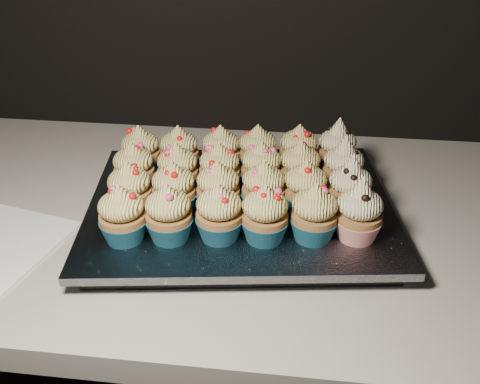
# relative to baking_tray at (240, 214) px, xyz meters

# --- Properties ---
(worktop) EXTENTS (2.44, 0.64, 0.04)m
(worktop) POSITION_rel_baking_tray_xyz_m (-0.21, 0.03, -0.03)
(worktop) COLOR beige
(worktop) RESTS_ON cabinet
(baking_tray) EXTENTS (0.46, 0.37, 0.02)m
(baking_tray) POSITION_rel_baking_tray_xyz_m (0.00, 0.00, 0.00)
(baking_tray) COLOR black
(baking_tray) RESTS_ON worktop
(foil_lining) EXTENTS (0.49, 0.41, 0.01)m
(foil_lining) POSITION_rel_baking_tray_xyz_m (0.00, 0.00, 0.02)
(foil_lining) COLOR silver
(foil_lining) RESTS_ON baking_tray
(cupcake_0) EXTENTS (0.06, 0.06, 0.08)m
(cupcake_0) POSITION_rel_baking_tray_xyz_m (-0.14, -0.11, 0.06)
(cupcake_0) COLOR #185772
(cupcake_0) RESTS_ON foil_lining
(cupcake_1) EXTENTS (0.06, 0.06, 0.08)m
(cupcake_1) POSITION_rel_baking_tray_xyz_m (-0.08, -0.11, 0.06)
(cupcake_1) COLOR #185772
(cupcake_1) RESTS_ON foil_lining
(cupcake_2) EXTENTS (0.06, 0.06, 0.08)m
(cupcake_2) POSITION_rel_baking_tray_xyz_m (-0.02, -0.10, 0.06)
(cupcake_2) COLOR #185772
(cupcake_2) RESTS_ON foil_lining
(cupcake_3) EXTENTS (0.06, 0.06, 0.08)m
(cupcake_3) POSITION_rel_baking_tray_xyz_m (0.04, -0.09, 0.06)
(cupcake_3) COLOR #185772
(cupcake_3) RESTS_ON foil_lining
(cupcake_4) EXTENTS (0.06, 0.06, 0.08)m
(cupcake_4) POSITION_rel_baking_tray_xyz_m (0.11, -0.08, 0.06)
(cupcake_4) COLOR #185772
(cupcake_4) RESTS_ON foil_lining
(cupcake_5) EXTENTS (0.06, 0.06, 0.10)m
(cupcake_5) POSITION_rel_baking_tray_xyz_m (0.17, -0.07, 0.06)
(cupcake_5) COLOR red
(cupcake_5) RESTS_ON foil_lining
(cupcake_6) EXTENTS (0.06, 0.06, 0.08)m
(cupcake_6) POSITION_rel_baking_tray_xyz_m (-0.15, -0.05, 0.06)
(cupcake_6) COLOR #185772
(cupcake_6) RESTS_ON foil_lining
(cupcake_7) EXTENTS (0.06, 0.06, 0.08)m
(cupcake_7) POSITION_rel_baking_tray_xyz_m (-0.09, -0.04, 0.06)
(cupcake_7) COLOR #185772
(cupcake_7) RESTS_ON foil_lining
(cupcake_8) EXTENTS (0.06, 0.06, 0.08)m
(cupcake_8) POSITION_rel_baking_tray_xyz_m (-0.03, -0.03, 0.06)
(cupcake_8) COLOR #185772
(cupcake_8) RESTS_ON foil_lining
(cupcake_9) EXTENTS (0.06, 0.06, 0.08)m
(cupcake_9) POSITION_rel_baking_tray_xyz_m (0.04, -0.02, 0.06)
(cupcake_9) COLOR #185772
(cupcake_9) RESTS_ON foil_lining
(cupcake_10) EXTENTS (0.06, 0.06, 0.08)m
(cupcake_10) POSITION_rel_baking_tray_xyz_m (0.10, -0.02, 0.06)
(cupcake_10) COLOR #185772
(cupcake_10) RESTS_ON foil_lining
(cupcake_11) EXTENTS (0.06, 0.06, 0.10)m
(cupcake_11) POSITION_rel_baking_tray_xyz_m (0.16, -0.01, 0.06)
(cupcake_11) COLOR red
(cupcake_11) RESTS_ON foil_lining
(cupcake_12) EXTENTS (0.06, 0.06, 0.08)m
(cupcake_12) POSITION_rel_baking_tray_xyz_m (-0.16, 0.01, 0.06)
(cupcake_12) COLOR #185772
(cupcake_12) RESTS_ON foil_lining
(cupcake_13) EXTENTS (0.06, 0.06, 0.08)m
(cupcake_13) POSITION_rel_baking_tray_xyz_m (-0.10, 0.02, 0.06)
(cupcake_13) COLOR #185772
(cupcake_13) RESTS_ON foil_lining
(cupcake_14) EXTENTS (0.06, 0.06, 0.08)m
(cupcake_14) POSITION_rel_baking_tray_xyz_m (-0.03, 0.02, 0.06)
(cupcake_14) COLOR #185772
(cupcake_14) RESTS_ON foil_lining
(cupcake_15) EXTENTS (0.06, 0.06, 0.08)m
(cupcake_15) POSITION_rel_baking_tray_xyz_m (0.03, 0.04, 0.06)
(cupcake_15) COLOR #185772
(cupcake_15) RESTS_ON foil_lining
(cupcake_16) EXTENTS (0.06, 0.06, 0.08)m
(cupcake_16) POSITION_rel_baking_tray_xyz_m (0.09, 0.05, 0.06)
(cupcake_16) COLOR #185772
(cupcake_16) RESTS_ON foil_lining
(cupcake_17) EXTENTS (0.06, 0.06, 0.10)m
(cupcake_17) POSITION_rel_baking_tray_xyz_m (0.15, 0.05, 0.06)
(cupcake_17) COLOR red
(cupcake_17) RESTS_ON foil_lining
(cupcake_18) EXTENTS (0.06, 0.06, 0.08)m
(cupcake_18) POSITION_rel_baking_tray_xyz_m (-0.17, 0.07, 0.06)
(cupcake_18) COLOR #185772
(cupcake_18) RESTS_ON foil_lining
(cupcake_19) EXTENTS (0.06, 0.06, 0.08)m
(cupcake_19) POSITION_rel_baking_tray_xyz_m (-0.11, 0.08, 0.06)
(cupcake_19) COLOR #185772
(cupcake_19) RESTS_ON foil_lining
(cupcake_20) EXTENTS (0.06, 0.06, 0.08)m
(cupcake_20) POSITION_rel_baking_tray_xyz_m (-0.04, 0.09, 0.06)
(cupcake_20) COLOR #185772
(cupcake_20) RESTS_ON foil_lining
(cupcake_21) EXTENTS (0.06, 0.06, 0.08)m
(cupcake_21) POSITION_rel_baking_tray_xyz_m (0.02, 0.10, 0.06)
(cupcake_21) COLOR #185772
(cupcake_21) RESTS_ON foil_lining
(cupcake_22) EXTENTS (0.06, 0.06, 0.08)m
(cupcake_22) POSITION_rel_baking_tray_xyz_m (0.08, 0.10, 0.06)
(cupcake_22) COLOR #185772
(cupcake_22) RESTS_ON foil_lining
(cupcake_23) EXTENTS (0.06, 0.06, 0.10)m
(cupcake_23) POSITION_rel_baking_tray_xyz_m (0.14, 0.12, 0.06)
(cupcake_23) COLOR red
(cupcake_23) RESTS_ON foil_lining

